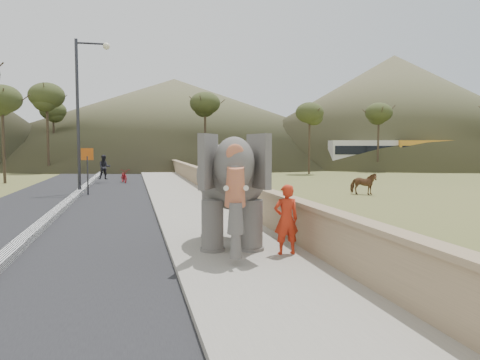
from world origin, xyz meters
The scene contains 16 objects.
ground centered at (0.00, 0.00, 0.00)m, with size 160.00×160.00×0.00m, color olive.
road centered at (-5.00, 10.00, 0.01)m, with size 7.00×120.00×0.03m, color black.
median centered at (-5.00, 10.00, 0.11)m, with size 0.35×120.00×0.22m, color black.
walkway centered at (0.00, 10.00, 0.07)m, with size 3.00×120.00×0.15m, color #9E9687.
parapet centered at (1.65, 10.00, 0.55)m, with size 0.30×120.00×1.10m, color tan.
lamppost centered at (-4.69, 14.06, 4.87)m, with size 1.76×0.36×8.00m.
signboard centered at (-4.50, 13.13, 1.64)m, with size 0.60×0.08×2.40m.
cow centered at (9.30, 10.31, 0.57)m, with size 0.61×1.34×1.13m, color brown.
distant_car centered at (20.49, 33.42, 0.72)m, with size 1.70×4.23×1.44m, color silver.
bus_white centered at (23.49, 33.18, 1.55)m, with size 2.50×11.00×3.10m, color silver.
bus_orange centered at (30.04, 31.58, 1.55)m, with size 2.50×11.00×3.10m, color orange.
hill_right centered at (36.00, 52.00, 8.00)m, with size 56.00×56.00×16.00m, color brown.
hill_far centered at (5.00, 70.00, 7.00)m, with size 80.00×80.00×14.00m, color brown.
elephant_and_man centered at (0.02, -0.66, 1.43)m, with size 2.38×3.78×2.57m.
motorcyclist centered at (-3.43, 21.12, 0.75)m, with size 2.19×1.84×1.92m.
trees centered at (2.08, 28.92, 3.83)m, with size 47.40×42.17×8.60m.
Camera 1 is at (-2.30, -11.62, 2.51)m, focal length 35.00 mm.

